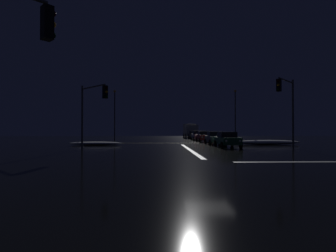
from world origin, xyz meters
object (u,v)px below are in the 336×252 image
Objects in this scene: traffic_signal_ne at (287,100)px; streetlamp_right_far at (235,111)px; sedan_gray at (215,138)px; sedan_red at (204,136)px; sedan_white at (198,135)px; sedan_black at (194,135)px; sedan_green at (227,139)px; box_truck at (190,130)px; streetlamp_left_far at (115,111)px; traffic_signal_nw at (92,104)px.

traffic_signal_ne is 0.74× the size of streetlamp_right_far.
sedan_gray is 15.29m from streetlamp_right_far.
sedan_red and sedan_white have the same top height.
sedan_gray is 1.00× the size of sedan_white.
streetlamp_right_far is at bearing 45.77° from sedan_red.
sedan_black is 0.67× the size of traffic_signal_ne.
box_truck reaches higher than sedan_green.
streetlamp_left_far is (-14.20, 6.73, 4.16)m from sedan_red.
sedan_white is at bearing 91.12° from sedan_gray.
traffic_signal_nw is 29.29m from streetlamp_right_far.
sedan_black is 0.51× the size of streetlamp_left_far.
box_truck is (-0.06, 26.03, 0.91)m from sedan_gray.
sedan_black is at bearing 137.26° from streetlamp_right_far.
sedan_green is at bearing -51.91° from streetlamp_left_far.
sedan_black is at bearing 89.05° from sedan_white.
sedan_black is (0.10, 6.28, 0.00)m from sedan_white.
streetlamp_right_far is (18.90, 22.35, 1.07)m from traffic_signal_nw.
sedan_black is 28.82m from traffic_signal_ne.
traffic_signal_ne is 29.26m from streetlamp_left_far.
sedan_green and sedan_red have the same top height.
streetlamp_right_far reaches higher than box_truck.
traffic_signal_ne is at bearing -39.06° from sedan_green.
sedan_green is 24.00m from streetlamp_left_far.
sedan_white is at bearing -177.41° from streetlamp_right_far.
streetlamp_right_far is at bearing -63.46° from box_truck.
sedan_gray is 15.84m from traffic_signal_nw.
sedan_gray and sedan_black have the same top height.
box_truck is at bearing 116.54° from streetlamp_right_far.
sedan_red is 1.00× the size of sedan_white.
sedan_gray is 19.24m from sedan_black.
sedan_green is at bearing -108.36° from streetlamp_right_far.
sedan_black is at bearing 89.63° from sedan_red.
sedan_red is at bearing -90.51° from box_truck.
streetlamp_right_far reaches higher than traffic_signal_ne.
sedan_green is 0.51× the size of streetlamp_left_far.
streetlamp_left_far reaches higher than box_truck.
sedan_white is (-0.25, 12.96, 0.00)m from sedan_gray.
sedan_black is 6.85m from box_truck.
sedan_gray is 1.00× the size of sedan_black.
sedan_green is 6.76m from traffic_signal_ne.
traffic_signal_ne is at bearing -62.79° from sedan_gray.
sedan_green is at bearing -89.31° from sedan_black.
traffic_signal_nw reaches higher than sedan_black.
traffic_signal_nw is at bearing -130.22° from streetlamp_right_far.
sedan_gray is 1.00× the size of sedan_red.
streetlamp_left_far is at bearing 154.65° from sedan_red.
sedan_gray is 0.52× the size of box_truck.
traffic_signal_nw reaches higher than sedan_red.
streetlamp_left_far reaches higher than sedan_red.
sedan_red is 0.51× the size of streetlamp_left_far.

